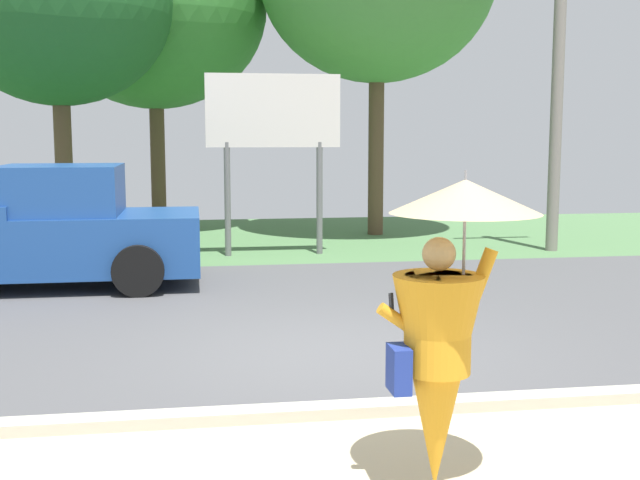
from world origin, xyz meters
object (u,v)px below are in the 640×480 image
object	(u,v)px
tree_center_back	(57,2)
pickup_truck	(31,231)
roadside_billboard	(273,124)
monk_pedestrian	(443,328)
tree_right_mid	(154,6)
utility_pole	(558,62)

from	to	relation	value
tree_center_back	pickup_truck	bearing A→B (deg)	-87.91
pickup_truck	roadside_billboard	bearing A→B (deg)	37.84
monk_pedestrian	tree_right_mid	distance (m)	16.25
monk_pedestrian	utility_pole	xyz separation A→B (m)	(5.58, 10.41, 2.68)
tree_right_mid	pickup_truck	bearing A→B (deg)	-102.26
pickup_truck	tree_center_back	xyz separation A→B (m)	(-0.17, 4.64, 4.15)
tree_right_mid	utility_pole	bearing A→B (deg)	-32.23
utility_pole	roadside_billboard	size ratio (longest dim) A/B	2.06
utility_pole	tree_right_mid	distance (m)	9.64
monk_pedestrian	roadside_billboard	bearing A→B (deg)	101.16
tree_right_mid	roadside_billboard	bearing A→B (deg)	-63.28
utility_pole	tree_right_mid	world-z (taller)	tree_right_mid
roadside_billboard	tree_center_back	distance (m)	5.23
monk_pedestrian	roadside_billboard	size ratio (longest dim) A/B	0.61
tree_right_mid	tree_center_back	bearing A→B (deg)	-122.00
tree_center_back	roadside_billboard	bearing A→B (deg)	-24.04
pickup_truck	utility_pole	size ratio (longest dim) A/B	0.72
utility_pole	tree_right_mid	bearing A→B (deg)	147.77
utility_pole	tree_right_mid	size ratio (longest dim) A/B	0.91
pickup_truck	roadside_billboard	distance (m)	5.18
pickup_truck	tree_right_mid	size ratio (longest dim) A/B	0.66
monk_pedestrian	tree_right_mid	world-z (taller)	tree_right_mid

